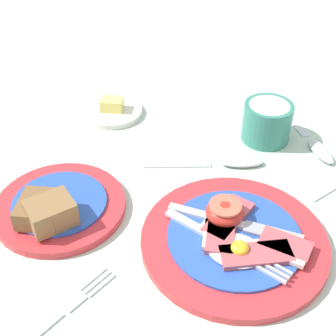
{
  "coord_description": "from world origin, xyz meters",
  "views": [
    {
      "loc": [
        0.11,
        -0.43,
        0.47
      ],
      "look_at": [
        -0.06,
        0.1,
        0.02
      ],
      "focal_mm": 50.0,
      "sensor_mm": 36.0,
      "label": 1
    }
  ],
  "objects_px": {
    "butter_dish": "(113,110)",
    "teaspoon_near_cup": "(225,163)",
    "breakfast_plate": "(234,238)",
    "sugar_cup": "(267,121)",
    "teaspoon_by_saucer": "(313,142)",
    "bread_plate": "(56,207)",
    "fork_on_cloth": "(49,322)"
  },
  "relations": [
    {
      "from": "breakfast_plate",
      "to": "bread_plate",
      "type": "relative_size",
      "value": 1.32
    },
    {
      "from": "butter_dish",
      "to": "teaspoon_near_cup",
      "type": "bearing_deg",
      "value": -20.41
    },
    {
      "from": "breakfast_plate",
      "to": "teaspoon_by_saucer",
      "type": "xyz_separation_m",
      "value": [
        0.08,
        0.26,
        -0.01
      ]
    },
    {
      "from": "teaspoon_by_saucer",
      "to": "teaspoon_near_cup",
      "type": "bearing_deg",
      "value": -84.81
    },
    {
      "from": "fork_on_cloth",
      "to": "bread_plate",
      "type": "bearing_deg",
      "value": 48.18
    },
    {
      "from": "bread_plate",
      "to": "butter_dish",
      "type": "height_order",
      "value": "bread_plate"
    },
    {
      "from": "bread_plate",
      "to": "butter_dish",
      "type": "bearing_deg",
      "value": 96.53
    },
    {
      "from": "breakfast_plate",
      "to": "butter_dish",
      "type": "bearing_deg",
      "value": 138.52
    },
    {
      "from": "breakfast_plate",
      "to": "teaspoon_by_saucer",
      "type": "relative_size",
      "value": 1.44
    },
    {
      "from": "bread_plate",
      "to": "teaspoon_near_cup",
      "type": "bearing_deg",
      "value": 42.53
    },
    {
      "from": "breakfast_plate",
      "to": "teaspoon_by_saucer",
      "type": "height_order",
      "value": "breakfast_plate"
    },
    {
      "from": "bread_plate",
      "to": "butter_dish",
      "type": "relative_size",
      "value": 1.71
    },
    {
      "from": "fork_on_cloth",
      "to": "teaspoon_near_cup",
      "type": "bearing_deg",
      "value": 2.61
    },
    {
      "from": "breakfast_plate",
      "to": "teaspoon_by_saucer",
      "type": "distance_m",
      "value": 0.28
    },
    {
      "from": "bread_plate",
      "to": "teaspoon_by_saucer",
      "type": "relative_size",
      "value": 1.09
    },
    {
      "from": "breakfast_plate",
      "to": "fork_on_cloth",
      "type": "xyz_separation_m",
      "value": [
        -0.17,
        -0.18,
        -0.01
      ]
    },
    {
      "from": "sugar_cup",
      "to": "teaspoon_by_saucer",
      "type": "height_order",
      "value": "sugar_cup"
    },
    {
      "from": "butter_dish",
      "to": "fork_on_cloth",
      "type": "bearing_deg",
      "value": -76.12
    },
    {
      "from": "teaspoon_by_saucer",
      "to": "breakfast_plate",
      "type": "bearing_deg",
      "value": -50.01
    },
    {
      "from": "sugar_cup",
      "to": "butter_dish",
      "type": "distance_m",
      "value": 0.28
    },
    {
      "from": "sugar_cup",
      "to": "teaspoon_by_saucer",
      "type": "relative_size",
      "value": 0.48
    },
    {
      "from": "bread_plate",
      "to": "sugar_cup",
      "type": "distance_m",
      "value": 0.38
    },
    {
      "from": "butter_dish",
      "to": "teaspoon_by_saucer",
      "type": "xyz_separation_m",
      "value": [
        0.36,
        0.01,
        -0.0
      ]
    },
    {
      "from": "sugar_cup",
      "to": "fork_on_cloth",
      "type": "height_order",
      "value": "sugar_cup"
    },
    {
      "from": "sugar_cup",
      "to": "butter_dish",
      "type": "xyz_separation_m",
      "value": [
        -0.28,
        -0.01,
        -0.03
      ]
    },
    {
      "from": "teaspoon_by_saucer",
      "to": "fork_on_cloth",
      "type": "distance_m",
      "value": 0.52
    },
    {
      "from": "bread_plate",
      "to": "teaspoon_by_saucer",
      "type": "height_order",
      "value": "bread_plate"
    },
    {
      "from": "sugar_cup",
      "to": "teaspoon_by_saucer",
      "type": "bearing_deg",
      "value": 4.01
    },
    {
      "from": "breakfast_plate",
      "to": "sugar_cup",
      "type": "xyz_separation_m",
      "value": [
        0.0,
        0.26,
        0.02
      ]
    },
    {
      "from": "butter_dish",
      "to": "fork_on_cloth",
      "type": "height_order",
      "value": "butter_dish"
    },
    {
      "from": "sugar_cup",
      "to": "teaspoon_near_cup",
      "type": "bearing_deg",
      "value": -117.38
    },
    {
      "from": "sugar_cup",
      "to": "butter_dish",
      "type": "relative_size",
      "value": 0.75
    }
  ]
}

